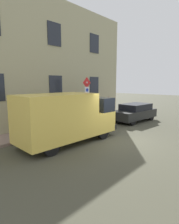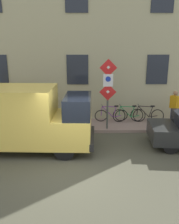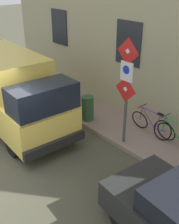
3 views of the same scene
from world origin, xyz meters
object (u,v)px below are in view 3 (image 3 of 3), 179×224
(bicycle_purple, at_px, (152,124))
(litter_bin, at_px, (88,108))
(bicycle_green, at_px, (177,136))
(sign_post_stacked, at_px, (126,81))
(delivery_van, at_px, (11,90))

(bicycle_purple, distance_m, litter_bin, 2.37)
(bicycle_green, bearing_deg, litter_bin, 15.20)
(sign_post_stacked, bearing_deg, bicycle_purple, -15.16)
(bicycle_green, xyz_separation_m, litter_bin, (-0.93, 3.11, 0.08))
(bicycle_green, relative_size, bicycle_purple, 1.00)
(sign_post_stacked, xyz_separation_m, delivery_van, (-1.90, 3.52, -0.85))
(delivery_van, xyz_separation_m, litter_bin, (2.05, -1.63, -0.74))
(sign_post_stacked, bearing_deg, bicycle_green, -48.62)
(delivery_van, relative_size, litter_bin, 6.01)
(sign_post_stacked, xyz_separation_m, litter_bin, (0.15, 1.88, -1.59))
(bicycle_purple, height_order, litter_bin, litter_bin)
(litter_bin, bearing_deg, delivery_van, 141.37)
(sign_post_stacked, height_order, bicycle_green, sign_post_stacked)
(sign_post_stacked, distance_m, litter_bin, 2.47)
(sign_post_stacked, relative_size, bicycle_purple, 1.84)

